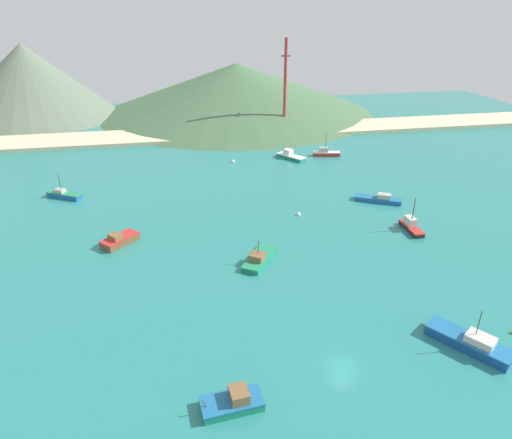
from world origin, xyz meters
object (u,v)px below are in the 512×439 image
at_px(fishing_boat_2, 64,195).
at_px(fishing_boat_7, 470,342).
at_px(fishing_boat_1, 120,240).
at_px(fishing_boat_5, 379,199).
at_px(fishing_boat_0, 326,153).
at_px(buoy_2, 233,161).
at_px(fishing_boat_4, 259,258).
at_px(buoy_1, 299,214).
at_px(fishing_boat_6, 290,156).
at_px(fishing_boat_3, 233,402).
at_px(fishing_boat_8, 411,226).
at_px(radio_tower, 285,86).

height_order(fishing_boat_2, fishing_boat_7, fishing_boat_7).
bearing_deg(fishing_boat_1, fishing_boat_5, 9.40).
distance_m(fishing_boat_0, fishing_boat_2, 71.32).
xyz_separation_m(fishing_boat_1, buoy_2, (27.24, 42.75, -0.67)).
relative_size(fishing_boat_1, fishing_boat_4, 0.76).
bearing_deg(fishing_boat_1, buoy_1, 9.07).
distance_m(fishing_boat_0, fishing_boat_6, 10.81).
distance_m(fishing_boat_3, fishing_boat_5, 64.02).
height_order(fishing_boat_8, radio_tower, radio_tower).
relative_size(fishing_boat_2, fishing_boat_6, 0.95).
xyz_separation_m(fishing_boat_8, buoy_2, (-28.26, 47.75, -0.73)).
xyz_separation_m(fishing_boat_4, fishing_boat_6, (19.75, 53.68, 0.16)).
distance_m(fishing_boat_0, fishing_boat_4, 62.25).
height_order(fishing_boat_3, buoy_1, fishing_boat_3).
bearing_deg(fishing_boat_3, fishing_boat_0, 64.88).
height_order(fishing_boat_1, fishing_boat_2, fishing_boat_2).
height_order(buoy_1, buoy_2, buoy_2).
height_order(fishing_boat_6, fishing_boat_7, fishing_boat_7).
bearing_deg(fishing_boat_3, radio_tower, 73.17).
height_order(fishing_boat_4, fishing_boat_7, fishing_boat_7).
bearing_deg(fishing_boat_5, fishing_boat_6, 108.98).
bearing_deg(buoy_2, fishing_boat_7, -76.44).
distance_m(fishing_boat_1, radio_tower, 86.80).
height_order(fishing_boat_2, fishing_boat_3, fishing_boat_2).
relative_size(fishing_boat_3, buoy_1, 7.68).
bearing_deg(fishing_boat_1, buoy_2, 57.50).
bearing_deg(fishing_boat_2, fishing_boat_7, -45.54).
bearing_deg(fishing_boat_2, buoy_2, 23.35).
xyz_separation_m(fishing_boat_2, buoy_1, (50.05, -19.12, -0.57)).
relative_size(fishing_boat_1, fishing_boat_8, 1.05).
xyz_separation_m(fishing_boat_3, radio_tower, (33.57, 110.97, 14.73)).
bearing_deg(fishing_boat_4, fishing_boat_6, 69.80).
height_order(fishing_boat_5, fishing_boat_8, fishing_boat_8).
bearing_deg(buoy_1, buoy_2, 103.02).
relative_size(fishing_boat_7, radio_tower, 0.34).
height_order(buoy_1, radio_tower, radio_tower).
xyz_separation_m(fishing_boat_5, radio_tower, (-6.57, 61.09, 14.85)).
height_order(fishing_boat_7, radio_tower, radio_tower).
height_order(fishing_boat_6, buoy_2, fishing_boat_6).
relative_size(fishing_boat_5, fishing_boat_8, 1.48).
relative_size(fishing_boat_8, radio_tower, 0.23).
bearing_deg(fishing_boat_7, fishing_boat_4, 130.62).
bearing_deg(fishing_boat_7, fishing_boat_3, -173.34).
height_order(fishing_boat_0, radio_tower, radio_tower).
bearing_deg(radio_tower, fishing_boat_1, -124.78).
distance_m(fishing_boat_7, buoy_2, 82.09).
xyz_separation_m(fishing_boat_5, buoy_1, (-19.58, -3.46, -0.50)).
relative_size(fishing_boat_0, radio_tower, 0.27).
height_order(fishing_boat_4, buoy_2, fishing_boat_4).
bearing_deg(fishing_boat_3, fishing_boat_5, 51.17).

